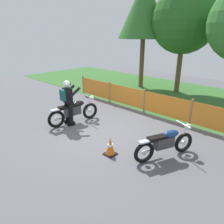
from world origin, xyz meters
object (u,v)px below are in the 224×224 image
object	(u,v)px
motorcycle_trailing	(74,111)
traffic_cone	(110,146)
motorcycle_lead	(165,143)
rider_trailing	(68,100)

from	to	relation	value
motorcycle_trailing	traffic_cone	bearing A→B (deg)	-95.59
motorcycle_trailing	motorcycle_lead	bearing A→B (deg)	-76.53
motorcycle_lead	motorcycle_trailing	distance (m)	3.79
motorcycle_lead	motorcycle_trailing	world-z (taller)	motorcycle_trailing
motorcycle_lead	motorcycle_trailing	xyz separation A→B (m)	(-3.77, -0.29, 0.03)
motorcycle_lead	traffic_cone	world-z (taller)	motorcycle_lead
motorcycle_lead	traffic_cone	xyz separation A→B (m)	(-1.18, -0.97, -0.19)
motorcycle_lead	traffic_cone	size ratio (longest dim) A/B	3.47
motorcycle_lead	rider_trailing	bearing A→B (deg)	119.97
motorcycle_trailing	rider_trailing	xyz separation A→B (m)	(-0.03, -0.22, 0.47)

